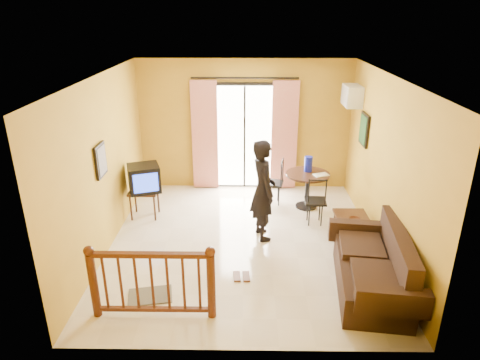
{
  "coord_description": "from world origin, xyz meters",
  "views": [
    {
      "loc": [
        0.03,
        -6.41,
        3.74
      ],
      "look_at": [
        -0.07,
        0.2,
        1.07
      ],
      "focal_mm": 32.0,
      "sensor_mm": 36.0,
      "label": 1
    }
  ],
  "objects_px": {
    "coffee_table": "(354,229)",
    "standing_person": "(263,190)",
    "dining_table": "(308,181)",
    "sofa": "(376,269)",
    "television": "(144,178)"
  },
  "relations": [
    {
      "from": "coffee_table",
      "to": "standing_person",
      "type": "bearing_deg",
      "value": 170.56
    },
    {
      "from": "television",
      "to": "dining_table",
      "type": "xyz_separation_m",
      "value": [
        3.12,
        0.46,
        -0.22
      ]
    },
    {
      "from": "television",
      "to": "standing_person",
      "type": "distance_m",
      "value": 2.32
    },
    {
      "from": "sofa",
      "to": "standing_person",
      "type": "bearing_deg",
      "value": 142.3
    },
    {
      "from": "sofa",
      "to": "standing_person",
      "type": "xyz_separation_m",
      "value": [
        -1.54,
        1.52,
        0.54
      ]
    },
    {
      "from": "coffee_table",
      "to": "sofa",
      "type": "relative_size",
      "value": 0.49
    },
    {
      "from": "television",
      "to": "coffee_table",
      "type": "height_order",
      "value": "television"
    },
    {
      "from": "dining_table",
      "to": "coffee_table",
      "type": "distance_m",
      "value": 1.61
    },
    {
      "from": "coffee_table",
      "to": "standing_person",
      "type": "height_order",
      "value": "standing_person"
    },
    {
      "from": "coffee_table",
      "to": "standing_person",
      "type": "xyz_separation_m",
      "value": [
        -1.53,
        0.25,
        0.59
      ]
    },
    {
      "from": "standing_person",
      "to": "television",
      "type": "bearing_deg",
      "value": 55.39
    },
    {
      "from": "television",
      "to": "dining_table",
      "type": "bearing_deg",
      "value": -10.99
    },
    {
      "from": "standing_person",
      "to": "dining_table",
      "type": "bearing_deg",
      "value": -53.22
    },
    {
      "from": "coffee_table",
      "to": "sofa",
      "type": "bearing_deg",
      "value": -89.56
    },
    {
      "from": "television",
      "to": "coffee_table",
      "type": "relative_size",
      "value": 0.7
    }
  ]
}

